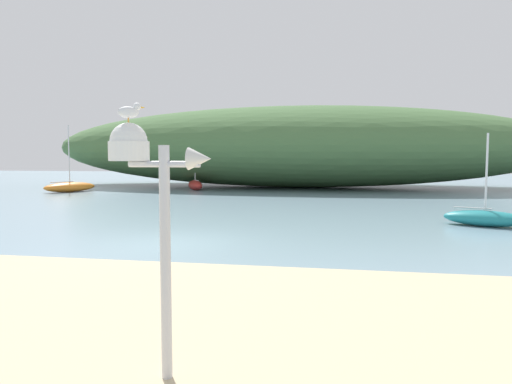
# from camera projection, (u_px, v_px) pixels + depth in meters

# --- Properties ---
(ground_plane) EXTENTS (120.00, 120.00, 0.00)m
(ground_plane) POSITION_uv_depth(u_px,v_px,m) (173.00, 242.00, 14.84)
(ground_plane) COLOR #7A99A8
(distant_hill) EXTENTS (43.24, 14.53, 6.85)m
(distant_hill) POSITION_uv_depth(u_px,v_px,m) (297.00, 147.00, 40.50)
(distant_hill) COLOR #476B3D
(distant_hill) RESTS_ON ground
(mast_structure) EXTENTS (1.17, 0.45, 2.88)m
(mast_structure) POSITION_uv_depth(u_px,v_px,m) (144.00, 173.00, 5.24)
(mast_structure) COLOR silver
(mast_structure) RESTS_ON beach_sand
(seagull_on_radar) EXTENTS (0.29, 0.23, 0.22)m
(seagull_on_radar) POSITION_uv_depth(u_px,v_px,m) (130.00, 111.00, 5.23)
(seagull_on_radar) COLOR orange
(seagull_on_radar) RESTS_ON mast_structure
(sailboat_west_reach) EXTENTS (3.16, 2.09, 3.55)m
(sailboat_west_reach) POSITION_uv_depth(u_px,v_px,m) (485.00, 218.00, 18.11)
(sailboat_west_reach) COLOR teal
(sailboat_west_reach) RESTS_ON ground
(sailboat_centre_water) EXTENTS (3.28, 4.09, 4.88)m
(sailboat_centre_water) POSITION_uv_depth(u_px,v_px,m) (70.00, 187.00, 34.95)
(sailboat_centre_water) COLOR orange
(sailboat_centre_water) RESTS_ON ground
(sailboat_mid_channel) EXTENTS (2.29, 3.05, 3.76)m
(sailboat_mid_channel) POSITION_uv_depth(u_px,v_px,m) (195.00, 185.00, 37.02)
(sailboat_mid_channel) COLOR #B72D28
(sailboat_mid_channel) RESTS_ON ground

